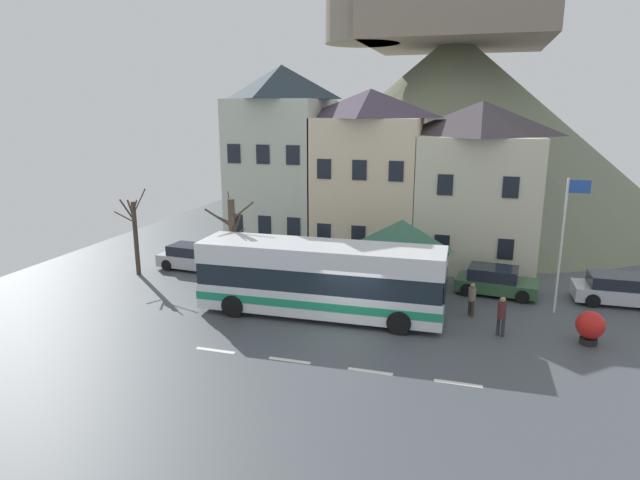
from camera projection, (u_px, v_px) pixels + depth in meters
ground_plane at (348, 335)px, 22.04m from camera, size 40.00×60.00×0.07m
townhouse_00 at (283, 160)px, 34.04m from camera, size 5.43×6.55×11.53m
townhouse_01 at (369, 176)px, 32.18m from camera, size 6.03×5.50×10.06m
townhouse_02 at (478, 185)px, 31.04m from camera, size 6.53×6.53×9.38m
hilltop_castle at (451, 117)px, 45.67m from camera, size 36.26×36.26×22.98m
transit_bus at (320, 280)px, 23.75m from camera, size 10.86×2.90×3.24m
bus_shelter at (402, 235)px, 25.86m from camera, size 3.60×3.60×3.82m
parked_car_00 at (196, 258)px, 30.76m from camera, size 4.48×2.11×1.40m
parked_car_01 at (622, 290)px, 25.34m from camera, size 4.39×2.00×1.39m
parked_car_02 at (495, 281)px, 26.70m from camera, size 4.04×2.35×1.35m
pedestrian_00 at (440, 291)px, 24.50m from camera, size 0.31×0.29×1.57m
pedestrian_01 at (424, 289)px, 25.02m from camera, size 0.31×0.34×1.51m
pedestrian_02 at (502, 313)px, 21.69m from camera, size 0.34×0.34×1.66m
pedestrian_03 at (472, 298)px, 23.84m from camera, size 0.33×0.33×1.51m
public_bench at (406, 276)px, 28.16m from camera, size 1.62×0.48×0.87m
flagpole at (565, 236)px, 23.51m from camera, size 0.95×0.10×6.09m
harbour_buoy at (590, 326)px, 20.98m from camera, size 1.09×1.09×1.34m
bare_tree_00 at (135, 234)px, 29.46m from camera, size 1.57×1.40×4.72m
bare_tree_01 at (233, 245)px, 26.23m from camera, size 2.26×1.80×5.02m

